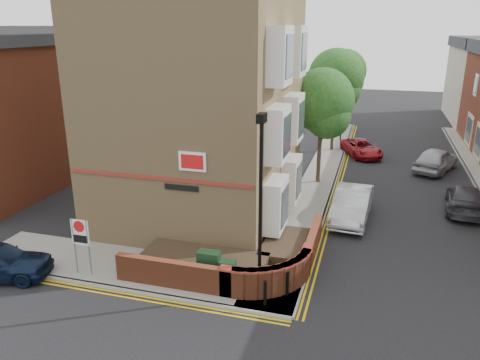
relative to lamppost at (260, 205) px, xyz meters
name	(u,v)px	position (x,y,z in m)	size (l,w,h in m)	color
ground	(205,305)	(-1.60, -1.20, -3.34)	(120.00, 120.00, 0.00)	black
pavement_corner	(134,268)	(-5.10, 0.30, -3.28)	(13.00, 3.00, 0.12)	gray
pavement_main	(322,173)	(0.40, 14.80, -3.28)	(2.00, 32.00, 0.12)	gray
kerb_side	(113,288)	(-5.10, -1.20, -3.28)	(13.00, 0.15, 0.12)	gray
kerb_main_near	(338,174)	(1.40, 14.80, -3.28)	(0.15, 32.00, 0.12)	gray
yellow_lines_side	(110,293)	(-5.10, -1.45, -3.34)	(13.00, 0.28, 0.01)	gold
yellow_lines_main	(341,175)	(1.65, 14.80, -3.34)	(0.28, 32.00, 0.01)	gold
corner_building	(204,88)	(-4.44, 6.80, 2.88)	(8.95, 10.40, 13.60)	tan
garden_wall	(227,270)	(-1.60, 1.30, -3.34)	(6.80, 6.00, 1.20)	brown
lamppost	(260,205)	(0.00, 0.00, 0.00)	(0.25, 0.50, 6.30)	black
utility_cabinet_large	(209,267)	(-1.90, 0.10, -2.62)	(0.80, 0.45, 1.20)	#163219
utility_cabinet_small	(228,275)	(-1.10, -0.20, -2.67)	(0.55, 0.40, 1.10)	#163219
bollard_near	(265,293)	(0.40, -0.80, -2.77)	(0.11, 0.11, 0.90)	black
bollard_far	(287,284)	(1.00, 0.00, -2.77)	(0.11, 0.11, 0.90)	black
zone_sign	(81,237)	(-6.60, -0.70, -1.70)	(0.72, 0.07, 2.20)	slate
tree_near	(322,105)	(0.40, 12.85, 1.36)	(3.64, 3.65, 6.70)	#382B1E
tree_mid	(336,81)	(0.40, 20.85, 1.85)	(4.03, 4.03, 7.42)	#382B1E
tree_far	(344,74)	(0.40, 28.85, 1.57)	(3.81, 3.81, 7.00)	#382B1E
traffic_light_assembly	(342,108)	(0.80, 23.80, -0.56)	(0.20, 0.16, 4.20)	black
silver_car_near	(352,204)	(2.68, 7.79, -2.57)	(1.63, 4.67, 1.54)	#B7BCC0
red_car_main	(361,148)	(2.61, 19.97, -2.76)	(1.95, 4.23, 1.18)	maroon
grey_car_far	(465,199)	(8.15, 10.54, -2.69)	(1.82, 4.49, 1.30)	#302E33
silver_car_far	(436,159)	(7.40, 17.48, -2.57)	(1.83, 4.54, 1.55)	#9C9CA3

